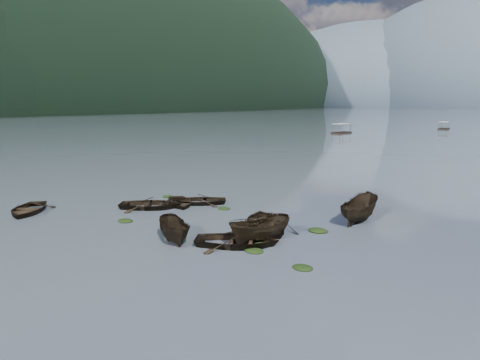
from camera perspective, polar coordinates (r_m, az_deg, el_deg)
The scene contains 22 objects.
ground_plane at distance 23.17m, azimuth -16.88°, elevation -9.29°, with size 2400.00×2400.00×0.00m, color #4E5661.
left_ridge_far at distance 562.75m, azimuth -28.78°, elevation 8.21°, with size 560.00×1400.00×380.00m, color black.
haze_mtn_a at distance 954.83m, azimuth 16.96°, elevation 9.34°, with size 520.00×520.00×280.00m, color #475666.
haze_mtn_b at distance 916.99m, azimuth 29.12°, elevation 8.48°, with size 520.00×520.00×340.00m, color #475666.
rowboat_0 at distance 33.48m, azimuth -26.44°, elevation -3.93°, with size 3.05×4.27×0.88m, color black.
rowboat_1 at distance 31.94m, azimuth -11.77°, elevation -3.70°, with size 3.23×4.53×0.94m, color black.
rowboat_2 at distance 24.37m, azimuth -8.65°, elevation -7.99°, with size 1.44×3.84×1.48m, color black.
rowboat_3 at distance 26.61m, azimuth 3.45°, elevation -6.32°, with size 3.55×4.97×1.03m, color black.
rowboat_4 at distance 23.29m, azimuth -0.37°, elevation -8.74°, with size 3.25×4.55×0.94m, color black.
rowboat_5 at distance 24.03m, azimuth 2.73°, elevation -8.14°, with size 1.57×4.18×1.62m, color black.
rowboat_6 at distance 32.55m, azimuth -8.07°, elevation -3.32°, with size 2.73×3.83×0.79m, color black.
rowboat_7 at distance 32.87m, azimuth -5.53°, elevation -3.14°, with size 2.94×4.12×0.85m, color black.
rowboat_8 at distance 29.11m, azimuth 15.49°, elevation -5.22°, with size 1.73×4.60×1.77m, color black.
weed_clump_1 at distance 28.77m, azimuth -15.04°, elevation -5.39°, with size 1.08×0.86×0.24m, color black.
weed_clump_2 at distance 22.39m, azimuth 1.86°, elevation -9.54°, with size 1.05×0.84×0.23m, color black.
weed_clump_3 at distance 23.30m, azimuth 2.97°, elevation -8.74°, with size 0.90×0.76×0.20m, color black.
weed_clump_4 at distance 20.44m, azimuth 8.33°, elevation -11.62°, with size 1.01×0.80×0.21m, color black.
weed_clump_5 at distance 35.42m, azimuth -9.57°, elevation -2.26°, with size 0.99×0.80×0.21m, color black.
weed_clump_6 at distance 31.06m, azimuth -2.16°, elevation -3.88°, with size 0.99×0.83×0.21m, color black.
weed_clump_7 at distance 26.11m, azimuth 10.35°, elevation -6.80°, with size 1.21×0.97×0.26m, color black.
pontoon_left at distance 111.63m, azimuth 13.37°, elevation 6.06°, with size 2.59×6.21×2.38m, color black, non-canonical shape.
pontoon_centre at distance 139.02m, azimuth 25.51°, elevation 6.12°, with size 2.32×5.56×2.13m, color black, non-canonical shape.
Camera 1 is at (17.08, -13.71, 7.57)m, focal length 32.00 mm.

